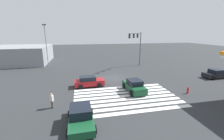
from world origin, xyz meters
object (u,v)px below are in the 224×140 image
at_px(car_1, 134,86).
at_px(car_2, 216,74).
at_px(car_3, 89,82).
at_px(traffic_signal_mast, 137,42).
at_px(pedestrian, 52,100).
at_px(car_0, 81,117).
at_px(street_light_pole_a, 46,42).
at_px(fire_hydrant, 188,90).

bearing_deg(car_1, car_2, -83.34).
distance_m(car_2, car_3, 21.05).
height_order(traffic_signal_mast, car_3, traffic_signal_mast).
height_order(traffic_signal_mast, car_2, traffic_signal_mast).
distance_m(traffic_signal_mast, car_3, 15.63).
bearing_deg(pedestrian, car_3, 6.88).
distance_m(traffic_signal_mast, car_0, 23.12).
height_order(car_2, street_light_pole_a, street_light_pole_a).
relative_size(traffic_signal_mast, fire_hydrant, 8.67).
relative_size(traffic_signal_mast, pedestrian, 4.74).
bearing_deg(pedestrian, car_1, -33.20).
bearing_deg(traffic_signal_mast, fire_hydrant, 48.53).
height_order(car_3, street_light_pole_a, street_light_pole_a).
bearing_deg(pedestrian, traffic_signal_mast, -1.00).
relative_size(car_0, car_2, 1.05).
xyz_separation_m(car_1, pedestrian, (-9.59, -2.39, 0.12)).
bearing_deg(street_light_pole_a, car_2, -28.53).
xyz_separation_m(car_1, car_3, (-5.57, 3.17, -0.05)).
bearing_deg(fire_hydrant, traffic_signal_mast, 93.53).
bearing_deg(fire_hydrant, car_0, -164.10).
height_order(traffic_signal_mast, fire_hydrant, traffic_signal_mast).
height_order(car_1, pedestrian, car_1).
relative_size(car_1, street_light_pole_a, 0.46).
height_order(car_0, pedestrian, pedestrian).
distance_m(car_1, street_light_pole_a, 23.65).
bearing_deg(car_2, pedestrian, -168.98).
bearing_deg(street_light_pole_a, pedestrian, -78.72).
bearing_deg(street_light_pole_a, car_3, -62.01).
bearing_deg(car_0, car_3, 170.89).
height_order(car_3, pedestrian, pedestrian).
bearing_deg(fire_hydrant, car_1, 162.06).
height_order(car_2, pedestrian, pedestrian).
relative_size(car_1, car_2, 1.03).
xyz_separation_m(car_3, fire_hydrant, (11.91, -5.22, -0.27)).
height_order(street_light_pole_a, fire_hydrant, street_light_pole_a).
distance_m(car_2, street_light_pole_a, 33.65).
distance_m(car_0, car_2, 23.87).
bearing_deg(car_1, car_3, 57.02).
bearing_deg(car_2, car_0, -159.58).
relative_size(pedestrian, fire_hydrant, 1.83).
xyz_separation_m(traffic_signal_mast, street_light_pole_a, (-19.19, 5.40, -0.07)).
bearing_deg(car_1, fire_hydrant, -111.27).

